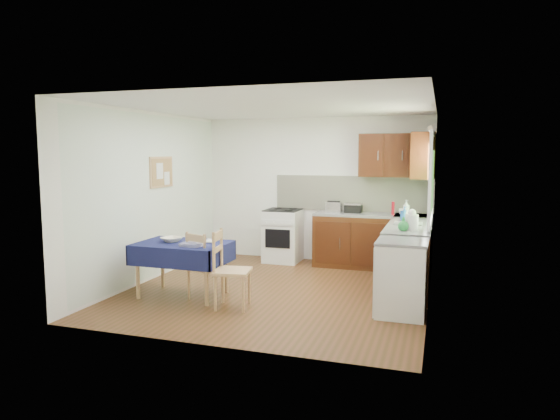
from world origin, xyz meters
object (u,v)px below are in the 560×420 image
(chair_near, at_px, (229,267))
(kettle, at_px, (412,221))
(sandwich_press, at_px, (353,208))
(toaster, at_px, (334,207))
(dining_table, at_px, (183,251))
(chair_far, at_px, (203,264))
(dish_rack, at_px, (408,223))

(chair_near, relative_size, kettle, 3.45)
(chair_near, bearing_deg, sandwich_press, -30.34)
(chair_near, relative_size, toaster, 3.78)
(toaster, bearing_deg, dining_table, -127.09)
(chair_far, xyz_separation_m, chair_near, (0.45, -0.21, 0.04))
(dish_rack, bearing_deg, kettle, -84.13)
(toaster, xyz_separation_m, sandwich_press, (0.32, 0.07, -0.01))
(toaster, distance_m, dish_rack, 1.65)
(chair_far, xyz_separation_m, dish_rack, (2.46, 1.44, 0.45))
(chair_far, relative_size, toaster, 3.50)
(sandwich_press, distance_m, dish_rack, 1.47)
(sandwich_press, bearing_deg, dish_rack, -73.34)
(dining_table, xyz_separation_m, kettle, (2.87, 0.81, 0.41))
(dish_rack, xyz_separation_m, kettle, (0.08, -0.57, 0.10))
(sandwich_press, xyz_separation_m, dish_rack, (0.96, -1.11, -0.06))
(dining_table, bearing_deg, kettle, 6.85)
(chair_far, relative_size, dish_rack, 2.31)
(toaster, bearing_deg, kettle, -54.87)
(kettle, bearing_deg, dish_rack, 98.07)
(kettle, bearing_deg, dining_table, -164.30)
(sandwich_press, xyz_separation_m, kettle, (1.04, -1.68, 0.04))
(chair_far, height_order, toaster, toaster)
(chair_near, distance_m, toaster, 2.83)
(chair_near, distance_m, sandwich_press, 2.99)
(chair_near, xyz_separation_m, kettle, (2.09, 1.08, 0.52))
(toaster, xyz_separation_m, kettle, (1.36, -1.61, 0.03))
(sandwich_press, bearing_deg, chair_near, -134.92)
(chair_far, height_order, dish_rack, dish_rack)
(chair_far, bearing_deg, sandwich_press, -100.62)
(chair_near, height_order, dish_rack, dish_rack)
(dish_rack, bearing_deg, chair_far, -151.81)
(chair_far, bearing_deg, kettle, -141.22)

